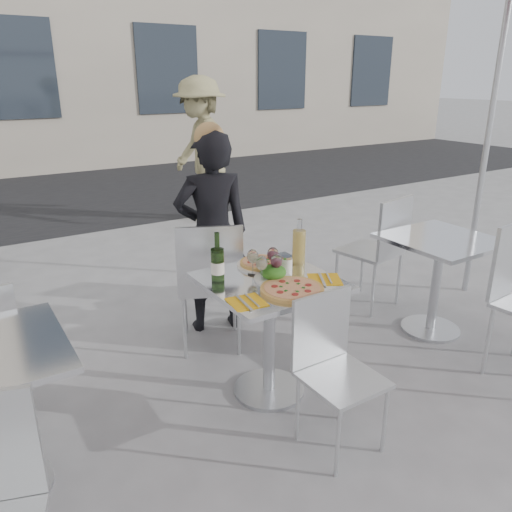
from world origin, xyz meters
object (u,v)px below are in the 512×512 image
pizza_near (292,289)px  salad_plate (273,273)px  wineglass_white_b (253,257)px  chair_near (332,359)px  wineglass_red_a (276,262)px  napkin_right (325,279)px  sugar_shaker (287,265)px  pedestrian_b (201,151)px  wineglass_red_b (273,255)px  pizza_far (261,264)px  wine_bottle (218,264)px  woman_diner (212,234)px  wineglass_white_a (262,264)px  carafe (299,246)px  napkin_left (247,302)px  main_table (270,313)px  side_chair_rfar (381,244)px  side_table_right (438,265)px  chair_far (210,277)px

pizza_near → salad_plate: bearing=88.1°
pizza_near → wineglass_white_b: (-0.06, 0.32, 0.10)m
chair_near → wineglass_red_a: 0.62m
napkin_right → sugar_shaker: bearing=152.3°
salad_plate → pedestrian_b: bearing=69.5°
salad_plate → wineglass_red_b: 0.13m
sugar_shaker → pedestrian_b: bearing=71.0°
pizza_far → wineglass_red_b: bearing=-90.2°
chair_near → wine_bottle: wine_bottle is taller
woman_diner → chair_near: bearing=102.0°
chair_near → wineglass_red_a: bearing=91.1°
chair_near → napkin_right: bearing=56.9°
salad_plate → wineglass_white_a: wineglass_white_a is taller
carafe → wineglass_red_b: carafe is taller
napkin_left → pedestrian_b: bearing=73.9°
woman_diner → wine_bottle: (-0.39, -0.82, 0.11)m
pedestrian_b → wineglass_red_a: pedestrian_b is taller
main_table → wineglass_white_a: wineglass_white_a is taller
woman_diner → pizza_far: (-0.04, -0.73, 0.01)m
sugar_shaker → wineglass_white_a: wineglass_white_a is taller
sugar_shaker → woman_diner: bearing=91.3°
pedestrian_b → carafe: pedestrian_b is taller
sugar_shaker → wineglass_red_a: wineglass_red_a is taller
sugar_shaker → salad_plate: bearing=-164.1°
chair_near → side_chair_rfar: bearing=36.3°
wine_bottle → napkin_right: (0.54, -0.29, -0.11)m
pizza_near → napkin_right: pizza_near is taller
chair_near → sugar_shaker: sugar_shaker is taller
wineglass_red_a → napkin_right: wineglass_red_a is taller
wine_bottle → sugar_shaker: 0.43m
wineglass_white_b → napkin_right: wineglass_white_b is taller
wine_bottle → pizza_near: bearing=-48.4°
chair_near → wineglass_white_a: size_ratio=5.18×
side_chair_rfar → wineglass_red_b: bearing=6.9°
side_table_right → wine_bottle: (-1.77, 0.13, 0.32)m
side_chair_rfar → pedestrian_b: (0.00, 3.27, 0.37)m
main_table → chair_far: 0.63m
woman_diner → wineglass_red_b: (-0.04, -0.86, 0.10)m
chair_near → pizza_near: 0.43m
side_table_right → wineglass_red_a: size_ratio=4.76×
pedestrian_b → napkin_left: pedestrian_b is taller
wineglass_white_b → wineglass_red_a: bearing=-64.1°
woman_diner → napkin_right: 1.12m
wine_bottle → wineglass_red_a: bearing=-26.2°
main_table → side_table_right: bearing=0.0°
main_table → wineglass_red_a: (0.03, -0.02, 0.32)m
side_table_right → pizza_far: (-1.42, 0.21, 0.23)m
woman_diner → wineglass_white_a: 0.97m
pedestrian_b → chair_far: bearing=-27.2°
woman_diner → sugar_shaker: size_ratio=14.12×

